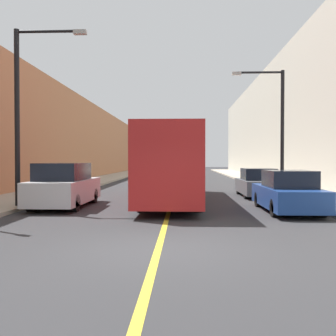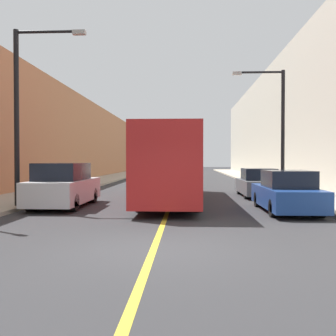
{
  "view_description": "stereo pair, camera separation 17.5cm",
  "coord_description": "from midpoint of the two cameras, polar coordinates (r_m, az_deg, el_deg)",
  "views": [
    {
      "loc": [
        0.56,
        -8.51,
        1.96
      ],
      "look_at": [
        -0.25,
        11.55,
        1.54
      ],
      "focal_mm": 42.0,
      "sensor_mm": 36.0,
      "label": 1
    },
    {
      "loc": [
        0.73,
        -8.5,
        1.96
      ],
      "look_at": [
        -0.25,
        11.55,
        1.54
      ],
      "focal_mm": 42.0,
      "sensor_mm": 36.0,
      "label": 2
    }
  ],
  "objects": [
    {
      "name": "parked_suv_left",
      "position": [
        16.85,
        -14.57,
        -2.62
      ],
      "size": [
        1.92,
        4.91,
        1.82
      ],
      "color": "silver",
      "rests_on": "ground"
    },
    {
      "name": "sidewalk_right",
      "position": [
        39.12,
        12.6,
        -1.59
      ],
      "size": [
        3.3,
        72.0,
        0.15
      ],
      "primitive_type": "cube",
      "color": "#A89E8C",
      "rests_on": "ground"
    },
    {
      "name": "car_right_mid",
      "position": [
        21.41,
        13.16,
        -2.26
      ],
      "size": [
        1.83,
        4.44,
        1.51
      ],
      "color": "#51565B",
      "rests_on": "ground"
    },
    {
      "name": "building_row_left",
      "position": [
        40.27,
        -13.99,
        4.0
      ],
      "size": [
        4.0,
        72.0,
        7.91
      ],
      "primitive_type": "cube",
      "color": "#B2724C",
      "rests_on": "ground"
    },
    {
      "name": "car_right_near",
      "position": [
        15.45,
        17.14,
        -3.51
      ],
      "size": [
        1.82,
        4.78,
        1.56
      ],
      "color": "navy",
      "rests_on": "ground"
    },
    {
      "name": "street_lamp_left",
      "position": [
        16.55,
        -19.94,
        8.75
      ],
      "size": [
        2.85,
        0.24,
        6.9
      ],
      "color": "black",
      "rests_on": "sidewalk_left"
    },
    {
      "name": "building_row_right",
      "position": [
        40.04,
        17.83,
        6.53
      ],
      "size": [
        4.0,
        72.0,
        11.44
      ],
      "primitive_type": "cube",
      "color": "#B7B2A3",
      "rests_on": "ground"
    },
    {
      "name": "road_center_line",
      "position": [
        38.56,
        1.83,
        -1.71
      ],
      "size": [
        0.16,
        72.0,
        0.01
      ],
      "primitive_type": "cube",
      "color": "gold",
      "rests_on": "ground"
    },
    {
      "name": "street_lamp_right",
      "position": [
        22.44,
        15.83,
        6.5
      ],
      "size": [
        2.85,
        0.24,
        6.7
      ],
      "color": "black",
      "rests_on": "sidewalk_right"
    },
    {
      "name": "sidewalk_left",
      "position": [
        39.36,
        -8.87,
        -1.56
      ],
      "size": [
        3.3,
        72.0,
        0.15
      ],
      "primitive_type": "cube",
      "color": "#A89E8C",
      "rests_on": "ground"
    },
    {
      "name": "bus",
      "position": [
        18.64,
        0.85,
        0.57
      ],
      "size": [
        2.46,
        12.34,
        3.26
      ],
      "color": "#AD1E1E",
      "rests_on": "ground"
    },
    {
      "name": "ground_plane",
      "position": [
        8.75,
        -1.54,
        -11.74
      ],
      "size": [
        200.0,
        200.0,
        0.0
      ],
      "primitive_type": "plane",
      "color": "#2D2D30"
    }
  ]
}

